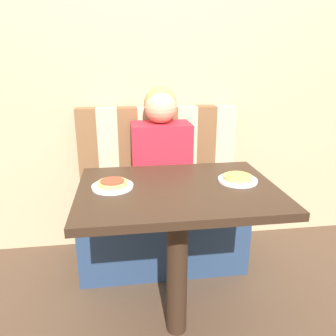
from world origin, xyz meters
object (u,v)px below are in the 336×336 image
object	(u,v)px
person	(161,148)
pizza_left	(112,183)
plate_right	(238,180)
pizza_right	(238,177)
plate_left	(113,186)

from	to	relation	value
person	pizza_left	bearing A→B (deg)	-115.41
person	plate_right	world-z (taller)	person
plate_right	pizza_right	world-z (taller)	pizza_right
plate_left	pizza_left	world-z (taller)	pizza_left
person	pizza_left	distance (m)	0.65
plate_left	pizza_left	xyz separation A→B (m)	(0.00, -0.00, 0.02)
plate_left	plate_right	bearing A→B (deg)	0.00
pizza_left	person	bearing A→B (deg)	64.59
plate_left	person	bearing A→B (deg)	64.59
pizza_left	plate_left	bearing A→B (deg)	90.00
person	pizza_right	size ratio (longest dim) A/B	5.35
person	plate_right	xyz separation A→B (m)	(0.28, -0.59, -0.01)
person	plate_right	size ratio (longest dim) A/B	3.92
person	pizza_left	xyz separation A→B (m)	(-0.28, -0.59, 0.01)
pizza_left	plate_right	bearing A→B (deg)	0.00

